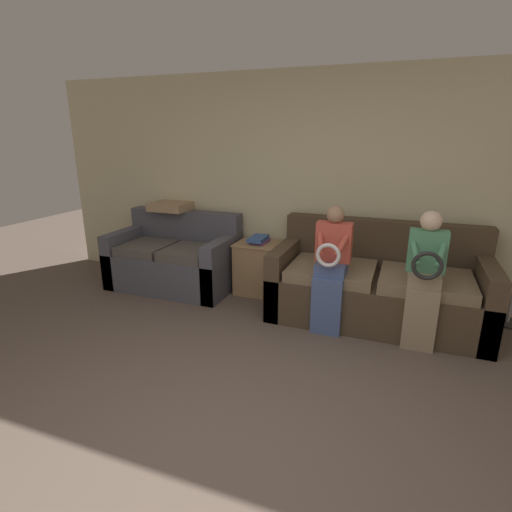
% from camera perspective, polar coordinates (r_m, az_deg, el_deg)
% --- Properties ---
extents(ground_plane, '(14.00, 14.00, 0.00)m').
position_cam_1_polar(ground_plane, '(2.57, -6.27, -29.34)').
color(ground_plane, brown).
extents(wall_back, '(7.30, 0.06, 2.55)m').
position_cam_1_polar(wall_back, '(4.70, 10.36, 9.67)').
color(wall_back, beige).
rests_on(wall_back, ground_plane).
extents(couch_main, '(2.11, 0.99, 0.97)m').
position_cam_1_polar(couch_main, '(4.33, 16.88, -4.22)').
color(couch_main, '#473828').
rests_on(couch_main, ground_plane).
extents(couch_side, '(1.52, 0.87, 0.91)m').
position_cam_1_polar(couch_side, '(5.13, -11.48, -0.60)').
color(couch_side, '#4C4C56').
rests_on(couch_side, ground_plane).
extents(child_left_seated, '(0.34, 0.37, 1.21)m').
position_cam_1_polar(child_left_seated, '(3.86, 10.66, -1.27)').
color(child_left_seated, '#475B8E').
rests_on(child_left_seated, ground_plane).
extents(child_right_seated, '(0.33, 0.38, 1.22)m').
position_cam_1_polar(child_right_seated, '(3.82, 22.97, -2.37)').
color(child_right_seated, gray).
rests_on(child_right_seated, ground_plane).
extents(side_shelf, '(0.51, 0.50, 0.62)m').
position_cam_1_polar(side_shelf, '(4.83, 0.40, -1.53)').
color(side_shelf, '#9E7A51').
rests_on(side_shelf, ground_plane).
extents(book_stack, '(0.19, 0.31, 0.07)m').
position_cam_1_polar(book_stack, '(4.73, 0.41, 2.38)').
color(book_stack, '#7A4284').
rests_on(book_stack, side_shelf).
extents(throw_pillow, '(0.48, 0.48, 0.10)m').
position_cam_1_polar(throw_pillow, '(5.32, -11.87, 7.02)').
color(throw_pillow, '#A38460').
rests_on(throw_pillow, couch_side).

